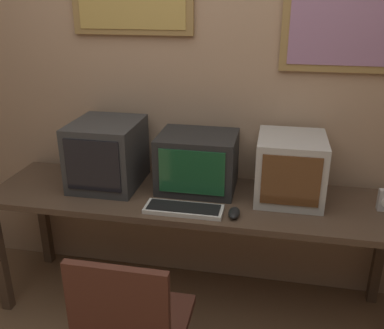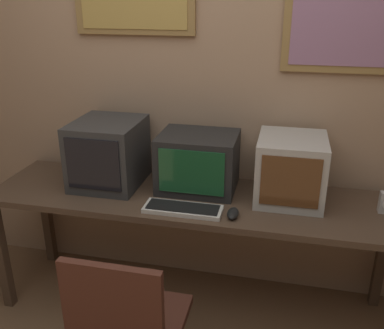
{
  "view_description": "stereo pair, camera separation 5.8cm",
  "coord_description": "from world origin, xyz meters",
  "px_view_note": "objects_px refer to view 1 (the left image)",
  "views": [
    {
      "loc": [
        0.42,
        -0.96,
        1.81
      ],
      "look_at": [
        0.0,
        1.15,
        0.94
      ],
      "focal_mm": 40.0,
      "sensor_mm": 36.0,
      "label": 1
    },
    {
      "loc": [
        0.48,
        -0.95,
        1.81
      ],
      "look_at": [
        0.0,
        1.15,
        0.94
      ],
      "focal_mm": 40.0,
      "sensor_mm": 36.0,
      "label": 2
    }
  ],
  "objects_px": {
    "monitor_left": "(107,154)",
    "monitor_center": "(198,162)",
    "keyboard_main": "(184,209)",
    "mouse_near_keyboard": "(234,213)",
    "monitor_right": "(290,168)"
  },
  "relations": [
    {
      "from": "monitor_left",
      "to": "keyboard_main",
      "type": "distance_m",
      "value": 0.6
    },
    {
      "from": "monitor_center",
      "to": "mouse_near_keyboard",
      "type": "xyz_separation_m",
      "value": [
        0.25,
        -0.31,
        -0.14
      ]
    },
    {
      "from": "monitor_left",
      "to": "mouse_near_keyboard",
      "type": "xyz_separation_m",
      "value": [
        0.77,
        -0.26,
        -0.17
      ]
    },
    {
      "from": "monitor_center",
      "to": "monitor_right",
      "type": "bearing_deg",
      "value": -2.6
    },
    {
      "from": "mouse_near_keyboard",
      "to": "monitor_left",
      "type": "bearing_deg",
      "value": 161.42
    },
    {
      "from": "monitor_left",
      "to": "monitor_right",
      "type": "distance_m",
      "value": 1.04
    },
    {
      "from": "monitor_left",
      "to": "keyboard_main",
      "type": "relative_size",
      "value": 1.05
    },
    {
      "from": "monitor_center",
      "to": "mouse_near_keyboard",
      "type": "height_order",
      "value": "monitor_center"
    },
    {
      "from": "monitor_right",
      "to": "keyboard_main",
      "type": "bearing_deg",
      "value": -152.46
    },
    {
      "from": "monitor_center",
      "to": "keyboard_main",
      "type": "relative_size",
      "value": 1.07
    },
    {
      "from": "monitor_left",
      "to": "monitor_center",
      "type": "height_order",
      "value": "monitor_left"
    },
    {
      "from": "keyboard_main",
      "to": "mouse_near_keyboard",
      "type": "distance_m",
      "value": 0.26
    },
    {
      "from": "monitor_right",
      "to": "mouse_near_keyboard",
      "type": "relative_size",
      "value": 3.42
    },
    {
      "from": "monitor_left",
      "to": "monitor_center",
      "type": "xyz_separation_m",
      "value": [
        0.53,
        0.05,
        -0.03
      ]
    },
    {
      "from": "monitor_center",
      "to": "monitor_left",
      "type": "bearing_deg",
      "value": -174.97
    }
  ]
}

